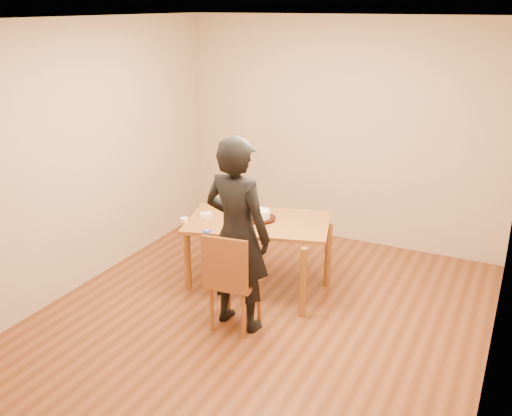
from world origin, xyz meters
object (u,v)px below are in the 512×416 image
at_px(dining_table, 258,222).
at_px(cake, 260,214).
at_px(cake_plate, 260,218).
at_px(person, 237,235).
at_px(dining_chair, 235,282).

distance_m(dining_table, cake, 0.08).
height_order(dining_table, cake_plate, cake_plate).
bearing_deg(dining_table, cake_plate, 70.10).
relative_size(dining_table, person, 0.79).
bearing_deg(person, cake, -71.91).
relative_size(dining_chair, cake_plate, 1.18).
height_order(dining_chair, cake_plate, cake_plate).
bearing_deg(cake_plate, cake, 0.00).
xyz_separation_m(cake_plate, cake, (0.00, 0.00, 0.04)).
height_order(dining_chair, cake, cake).
bearing_deg(dining_chair, cake_plate, 93.33).
distance_m(cake, person, 0.79).
relative_size(dining_chair, person, 0.21).
distance_m(cake_plate, cake, 0.04).
height_order(cake, person, person).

